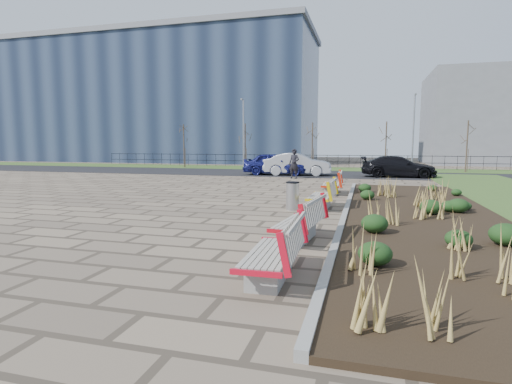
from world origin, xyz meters
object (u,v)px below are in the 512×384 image
(bench_c, at_px, (321,194))
(car_blue, at_px, (276,164))
(litter_bin, at_px, (293,196))
(car_black, at_px, (398,167))
(lamp_east, at_px, (413,134))
(bench_a, at_px, (271,250))
(bench_d, at_px, (331,183))
(pedestrian, at_px, (294,164))
(car_silver, at_px, (297,164))
(lamp_west, at_px, (244,135))
(bench_b, at_px, (298,220))

(bench_c, relative_size, car_blue, 0.45)
(litter_bin, xyz_separation_m, car_black, (4.47, 15.06, 0.25))
(bench_c, distance_m, lamp_east, 20.62)
(bench_a, bearing_deg, bench_d, 88.52)
(pedestrian, relative_size, car_silver, 0.40)
(bench_d, xyz_separation_m, car_blue, (-4.75, 9.80, 0.32))
(car_blue, bearing_deg, pedestrian, -146.44)
(bench_d, height_order, car_black, car_black)
(pedestrian, distance_m, car_black, 7.17)
(bench_a, distance_m, car_blue, 22.21)
(bench_d, distance_m, car_silver, 10.38)
(car_blue, height_order, car_black, car_blue)
(bench_a, distance_m, bench_d, 11.90)
(car_silver, bearing_deg, lamp_west, 40.21)
(bench_a, relative_size, lamp_west, 0.35)
(bench_a, xyz_separation_m, lamp_east, (5.00, 27.51, 2.54))
(bench_b, relative_size, pedestrian, 1.09)
(lamp_west, bearing_deg, car_blue, -53.80)
(litter_bin, height_order, car_blue, car_blue)
(bench_c, relative_size, lamp_east, 0.35)
(pedestrian, relative_size, lamp_west, 0.32)
(bench_c, relative_size, car_black, 0.43)
(pedestrian, relative_size, lamp_east, 0.32)
(pedestrian, height_order, lamp_west, lamp_west)
(litter_bin, bearing_deg, car_silver, 98.94)
(car_blue, height_order, car_silver, car_blue)
(bench_c, height_order, car_black, car_black)
(bench_b, bearing_deg, car_black, 85.96)
(car_blue, distance_m, lamp_east, 11.56)
(bench_a, bearing_deg, car_black, 79.28)
(bench_a, height_order, pedestrian, pedestrian)
(car_silver, distance_m, lamp_east, 10.27)
(bench_d, height_order, lamp_east, lamp_east)
(bench_b, xyz_separation_m, lamp_east, (5.00, 24.75, 2.54))
(bench_a, xyz_separation_m, litter_bin, (-0.89, 6.97, -0.02))
(lamp_west, bearing_deg, bench_a, -71.88)
(car_silver, bearing_deg, bench_b, -175.43)
(car_black, bearing_deg, pedestrian, 111.43)
(bench_d, xyz_separation_m, car_silver, (-3.21, 9.87, 0.31))
(litter_bin, bearing_deg, car_blue, 104.70)
(litter_bin, relative_size, lamp_west, 0.16)
(lamp_east, bearing_deg, bench_d, -107.76)
(bench_c, bearing_deg, car_blue, 110.10)
(pedestrian, bearing_deg, bench_a, -64.17)
(car_silver, bearing_deg, bench_a, -176.62)
(bench_b, xyz_separation_m, bench_c, (0.00, 4.91, 0.00))
(bench_a, height_order, bench_b, same)
(litter_bin, distance_m, pedestrian, 12.43)
(car_blue, bearing_deg, bench_c, -162.86)
(car_silver, xyz_separation_m, lamp_west, (-5.79, 5.74, 2.23))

